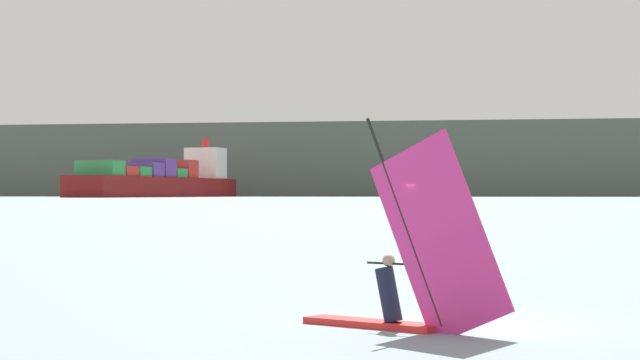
{
  "coord_description": "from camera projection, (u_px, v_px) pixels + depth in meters",
  "views": [
    {
      "loc": [
        -4.0,
        -20.67,
        2.35
      ],
      "look_at": [
        -2.1,
        8.1,
        2.68
      ],
      "focal_mm": 64.68,
      "sensor_mm": 36.0,
      "label": 1
    }
  ],
  "objects": [
    {
      "name": "ground_plane",
      "position": [
        465.0,
        323.0,
        20.86
      ],
      "size": [
        4000.0,
        4000.0,
        0.0
      ],
      "primitive_type": "plane",
      "color": "gray"
    },
    {
      "name": "distant_headland",
      "position": [
        352.0,
        167.0,
        993.81
      ],
      "size": [
        1375.69,
        779.33,
        48.88
      ],
      "primitive_type": "cube",
      "rotation": [
        0.0,
        0.0,
        -0.23
      ],
      "color": "#4C564C",
      "rests_on": "ground_plane"
    },
    {
      "name": "cargo_ship",
      "position": [
        161.0,
        181.0,
        653.94
      ],
      "size": [
        86.49,
        170.29,
        36.28
      ],
      "rotation": [
        0.0,
        0.0,
        4.33
      ],
      "color": "maroon",
      "rests_on": "ground_plane"
    },
    {
      "name": "windsurfer",
      "position": [
        407.0,
        276.0,
        19.7
      ],
      "size": [
        3.28,
        2.98,
        3.88
      ],
      "rotation": [
        0.0,
        0.0,
        2.41
      ],
      "color": "red",
      "rests_on": "ground_plane"
    }
  ]
}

